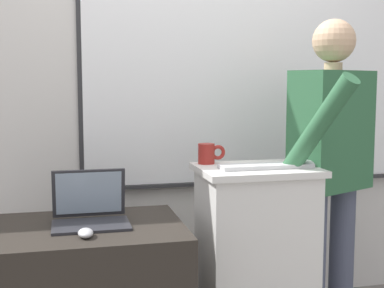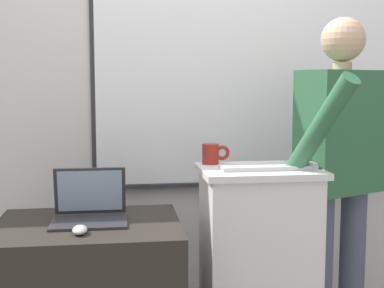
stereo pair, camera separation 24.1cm
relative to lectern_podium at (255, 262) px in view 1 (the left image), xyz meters
The scene contains 8 objects.
back_wall 1.19m from the lectern_podium, 108.99° to the left, with size 6.40×0.17×2.75m.
lectern_podium is the anchor object (origin of this frame).
person_presenter 0.65m from the lectern_podium, 10.04° to the left, with size 0.60×0.67×1.65m.
laptop 0.85m from the lectern_podium, behind, with size 0.33×0.27×0.23m.
wireless_keyboard 0.48m from the lectern_podium, 63.68° to the right, with size 0.44×0.12×0.02m.
computer_mouse_by_laptop 0.90m from the lectern_podium, 161.90° to the right, with size 0.06×0.10×0.03m.
computer_mouse_by_keyboard 0.54m from the lectern_podium, 16.40° to the right, with size 0.06×0.10×0.03m.
coffee_mug 0.57m from the lectern_podium, 143.98° to the left, with size 0.14×0.08×0.10m.
Camera 1 is at (-0.60, -1.86, 1.34)m, focal length 50.00 mm.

